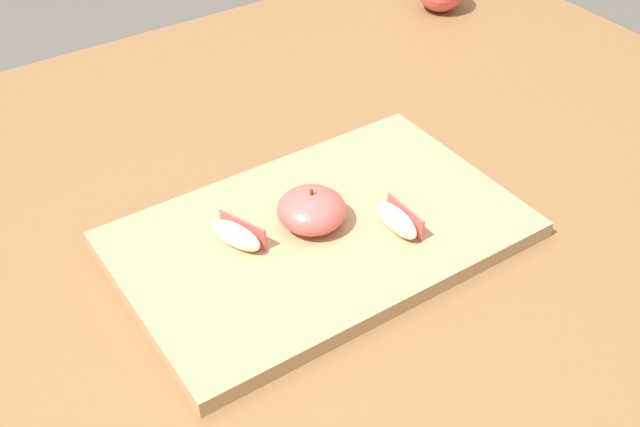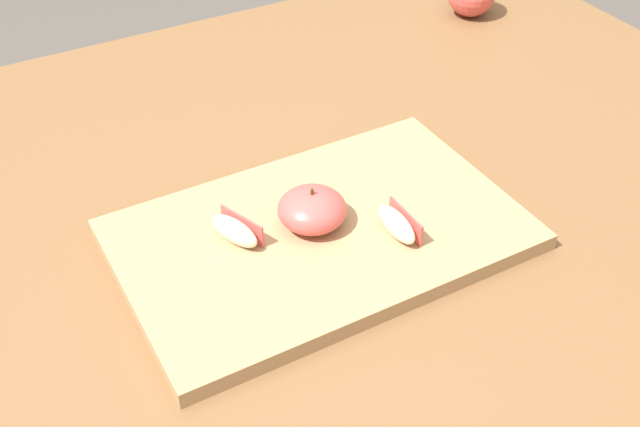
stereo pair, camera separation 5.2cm
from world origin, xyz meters
TOP-DOWN VIEW (x-y plane):
  - dining_table at (0.00, 0.00)m, footprint 1.48×0.97m
  - cutting_board at (0.04, -0.09)m, footprint 0.43×0.27m
  - apple_half_skin_up at (0.04, -0.08)m, footprint 0.07×0.07m
  - apple_wedge_near_knife at (0.11, -0.14)m, footprint 0.02×0.06m
  - apple_wedge_right at (-0.05, -0.06)m, footprint 0.04×0.07m

SIDE VIEW (x-z plane):
  - dining_table at x=0.00m, z-range 0.29..1.05m
  - cutting_board at x=0.04m, z-range 0.76..0.78m
  - apple_wedge_near_knife at x=0.11m, z-range 0.78..0.81m
  - apple_wedge_right at x=-0.05m, z-range 0.78..0.81m
  - apple_half_skin_up at x=0.04m, z-range 0.78..0.82m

